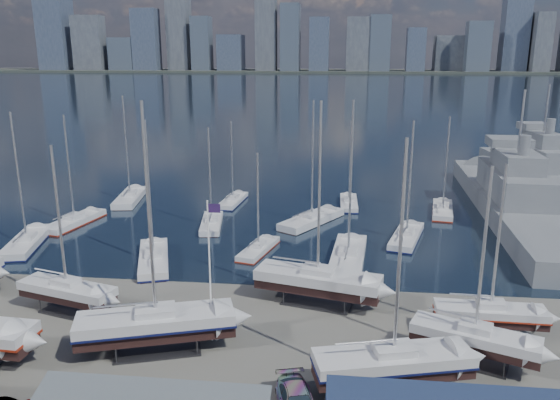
# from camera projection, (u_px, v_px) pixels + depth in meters

# --- Properties ---
(ground) EXTENTS (1400.00, 1400.00, 0.00)m
(ground) POSITION_uv_depth(u_px,v_px,m) (211.00, 337.00, 42.24)
(ground) COLOR #605E59
(ground) RESTS_ON ground
(water) EXTENTS (1400.00, 600.00, 0.40)m
(water) POSITION_uv_depth(u_px,v_px,m) (326.00, 88.00, 339.62)
(water) COLOR #182837
(water) RESTS_ON ground
(far_shore) EXTENTS (1400.00, 80.00, 2.20)m
(far_shore) POSITION_uv_depth(u_px,v_px,m) (333.00, 71.00, 588.67)
(far_shore) COLOR #2D332D
(far_shore) RESTS_ON ground
(skyline) EXTENTS (639.14, 43.80, 107.69)m
(skyline) POSITION_uv_depth(u_px,v_px,m) (326.00, 35.00, 573.56)
(skyline) COLOR #475166
(skyline) RESTS_ON far_shore
(sailboat_cradle_2) EXTENTS (9.02, 4.69, 14.31)m
(sailboat_cradle_2) POSITION_uv_depth(u_px,v_px,m) (67.00, 291.00, 45.71)
(sailboat_cradle_2) COLOR #2D2D33
(sailboat_cradle_2) RESTS_ON ground
(sailboat_cradle_3) EXTENTS (11.86, 6.56, 18.29)m
(sailboat_cradle_3) POSITION_uv_depth(u_px,v_px,m) (156.00, 324.00, 39.73)
(sailboat_cradle_3) COLOR #2D2D33
(sailboat_cradle_3) RESTS_ON ground
(sailboat_cradle_4) EXTENTS (11.28, 5.55, 17.62)m
(sailboat_cradle_4) POSITION_uv_depth(u_px,v_px,m) (318.00, 281.00, 47.27)
(sailboat_cradle_4) COLOR #2D2D33
(sailboat_cradle_4) RESTS_ON ground
(sailboat_cradle_5) EXTENTS (10.70, 5.42, 16.61)m
(sailboat_cradle_5) POSITION_uv_depth(u_px,v_px,m) (393.00, 363.00, 34.92)
(sailboat_cradle_5) COLOR #2D2D33
(sailboat_cradle_5) RESTS_ON ground
(sailboat_cradle_6) EXTENTS (8.39, 2.54, 13.65)m
(sailboat_cradle_6) POSITION_uv_depth(u_px,v_px,m) (490.00, 314.00, 41.78)
(sailboat_cradle_6) COLOR #2D2D33
(sailboat_cradle_6) RESTS_ON ground
(sailboat_cradle_7) EXTENTS (8.94, 5.52, 14.28)m
(sailboat_cradle_7) POSITION_uv_depth(u_px,v_px,m) (475.00, 338.00, 38.16)
(sailboat_cradle_7) COLOR #2D2D33
(sailboat_cradle_7) RESTS_ON ground
(sailboat_moored_0) EXTENTS (5.32, 11.04, 15.91)m
(sailboat_moored_0) POSITION_uv_depth(u_px,v_px,m) (27.00, 244.00, 61.90)
(sailboat_moored_0) COLOR black
(sailboat_moored_0) RESTS_ON water
(sailboat_moored_1) EXTENTS (4.70, 10.15, 14.64)m
(sailboat_moored_1) POSITION_uv_depth(u_px,v_px,m) (75.00, 223.00, 69.56)
(sailboat_moored_1) COLOR black
(sailboat_moored_1) RESTS_ON water
(sailboat_moored_2) EXTENTS (4.54, 11.02, 16.15)m
(sailboat_moored_2) POSITION_uv_depth(u_px,v_px,m) (130.00, 199.00, 80.67)
(sailboat_moored_2) COLOR black
(sailboat_moored_2) RESTS_ON water
(sailboat_moored_3) EXTENTS (6.07, 10.87, 15.66)m
(sailboat_moored_3) POSITION_uv_depth(u_px,v_px,m) (154.00, 260.00, 56.92)
(sailboat_moored_3) COLOR black
(sailboat_moored_3) RESTS_ON water
(sailboat_moored_4) EXTENTS (3.79, 8.97, 13.13)m
(sailboat_moored_4) POSITION_uv_depth(u_px,v_px,m) (212.00, 224.00, 68.82)
(sailboat_moored_4) COLOR black
(sailboat_moored_4) RESTS_ON water
(sailboat_moored_5) EXTENTS (3.18, 8.60, 12.57)m
(sailboat_moored_5) POSITION_uv_depth(u_px,v_px,m) (233.00, 202.00, 79.35)
(sailboat_moored_5) COLOR black
(sailboat_moored_5) RESTS_ON water
(sailboat_moored_6) EXTENTS (4.02, 8.05, 11.60)m
(sailboat_moored_6) POSITION_uv_depth(u_px,v_px,m) (258.00, 250.00, 60.03)
(sailboat_moored_6) COLOR black
(sailboat_moored_6) RESTS_ON water
(sailboat_moored_7) EXTENTS (8.32, 10.88, 16.45)m
(sailboat_moored_7) POSITION_uv_depth(u_px,v_px,m) (312.00, 221.00, 70.14)
(sailboat_moored_7) COLOR black
(sailboat_moored_7) RESTS_ON water
(sailboat_moored_8) EXTENTS (2.51, 8.57, 12.77)m
(sailboat_moored_8) POSITION_uv_depth(u_px,v_px,m) (349.00, 204.00, 78.19)
(sailboat_moored_8) COLOR black
(sailboat_moored_8) RESTS_ON water
(sailboat_moored_9) EXTENTS (4.30, 11.94, 17.65)m
(sailboat_moored_9) POSITION_uv_depth(u_px,v_px,m) (348.00, 259.00, 57.35)
(sailboat_moored_9) COLOR black
(sailboat_moored_9) RESTS_ON water
(sailboat_moored_10) EXTENTS (5.28, 10.20, 14.68)m
(sailboat_moored_10) POSITION_uv_depth(u_px,v_px,m) (406.00, 238.00, 63.84)
(sailboat_moored_10) COLOR black
(sailboat_moored_10) RESTS_ON water
(sailboat_moored_11) EXTENTS (4.10, 9.55, 13.82)m
(sailboat_moored_11) POSITION_uv_depth(u_px,v_px,m) (442.00, 211.00, 74.61)
(sailboat_moored_11) COLOR black
(sailboat_moored_11) RESTS_ON water
(naval_ship_east) EXTENTS (10.14, 49.81, 18.46)m
(naval_ship_east) POSITION_uv_depth(u_px,v_px,m) (512.00, 203.00, 73.43)
(naval_ship_east) COLOR slate
(naval_ship_east) RESTS_ON water
(naval_ship_west) EXTENTS (10.80, 40.72, 17.62)m
(naval_ship_west) POSITION_uv_depth(u_px,v_px,m) (539.00, 170.00, 94.24)
(naval_ship_west) COLOR slate
(naval_ship_west) RESTS_ON water
(flagpole) EXTENTS (0.99, 0.12, 11.11)m
(flagpole) POSITION_uv_depth(u_px,v_px,m) (211.00, 263.00, 40.08)
(flagpole) COLOR white
(flagpole) RESTS_ON ground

